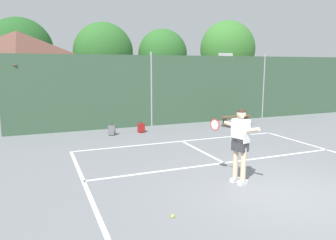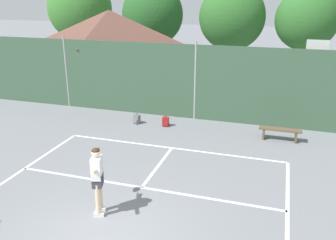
{
  "view_description": "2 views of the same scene",
  "coord_description": "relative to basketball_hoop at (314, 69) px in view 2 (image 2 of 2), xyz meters",
  "views": [
    {
      "loc": [
        -5.06,
        -5.51,
        2.88
      ],
      "look_at": [
        -0.96,
        4.55,
        1.04
      ],
      "focal_mm": 34.65,
      "sensor_mm": 36.0,
      "label": 1
    },
    {
      "loc": [
        3.58,
        -6.24,
        5.41
      ],
      "look_at": [
        0.3,
        4.07,
        1.61
      ],
      "focal_mm": 38.71,
      "sensor_mm": 36.0,
      "label": 2
    }
  ],
  "objects": [
    {
      "name": "clubhouse_building",
      "position": [
        -10.71,
        2.01,
        0.05
      ],
      "size": [
        6.08,
        5.08,
        4.55
      ],
      "color": "beige",
      "rests_on": "ground"
    },
    {
      "name": "court_markings",
      "position": [
        -4.93,
        -9.82,
        -2.31
      ],
      "size": [
        8.3,
        11.1,
        0.01
      ],
      "color": "white",
      "rests_on": "ground"
    },
    {
      "name": "ground_plane",
      "position": [
        -4.93,
        -10.47,
        -2.31
      ],
      "size": [
        120.0,
        120.0,
        0.0
      ],
      "primitive_type": "plane",
      "color": "slate"
    },
    {
      "name": "courtside_bench",
      "position": [
        -1.17,
        -2.98,
        -1.95
      ],
      "size": [
        1.6,
        0.36,
        0.48
      ],
      "color": "brown",
      "rests_on": "ground"
    },
    {
      "name": "basketball_hoop",
      "position": [
        0.0,
        0.0,
        0.0
      ],
      "size": [
        0.9,
        0.67,
        3.55
      ],
      "color": "#9E9EA3",
      "rests_on": "ground"
    },
    {
      "name": "backpack_red",
      "position": [
        -5.87,
        -2.8,
        -2.12
      ],
      "size": [
        0.31,
        0.28,
        0.46
      ],
      "color": "maroon",
      "rests_on": "ground"
    },
    {
      "name": "tennis_player",
      "position": [
        -5.49,
        -9.54,
        -1.2
      ],
      "size": [
        0.57,
        1.36,
        1.85
      ],
      "color": "silver",
      "rests_on": "ground"
    },
    {
      "name": "backpack_grey",
      "position": [
        -7.18,
        -2.87,
        -2.12
      ],
      "size": [
        0.33,
        0.32,
        0.46
      ],
      "color": "slate",
      "rests_on": "ground"
    },
    {
      "name": "chainlink_fence",
      "position": [
        -4.93,
        -1.47,
        -0.64
      ],
      "size": [
        26.09,
        0.09,
        3.49
      ],
      "color": "#38563D",
      "rests_on": "ground"
    },
    {
      "name": "treeline_backdrop",
      "position": [
        -5.79,
        9.49,
        1.75
      ],
      "size": [
        28.15,
        4.59,
        6.84
      ],
      "color": "brown",
      "rests_on": "ground"
    }
  ]
}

